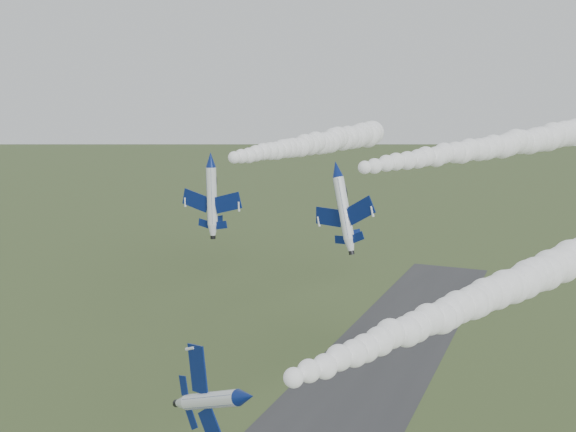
% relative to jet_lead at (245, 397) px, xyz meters
% --- Properties ---
extents(jet_lead, '(6.88, 11.60, 9.28)m').
position_rel_jet_lead_xyz_m(jet_lead, '(0.00, 0.00, 0.00)').
color(jet_lead, white).
extents(smoke_trail_jet_lead, '(28.22, 57.31, 5.18)m').
position_rel_jet_lead_xyz_m(smoke_trail_jet_lead, '(13.92, 29.72, 1.43)').
color(smoke_trail_jet_lead, white).
extents(jet_pair_left, '(10.32, 12.23, 3.01)m').
position_rel_jet_lead_xyz_m(jet_pair_left, '(-22.75, 34.04, 16.10)').
color(jet_pair_left, white).
extents(smoke_trail_jet_pair_left, '(13.62, 60.21, 5.18)m').
position_rel_jet_lead_xyz_m(smoke_trail_jet_pair_left, '(-19.28, 66.76, 16.96)').
color(smoke_trail_jet_pair_left, white).
extents(jet_pair_right, '(9.84, 11.63, 3.70)m').
position_rel_jet_lead_xyz_m(jet_pair_right, '(-4.46, 34.46, 15.43)').
color(jet_pair_right, white).
extents(smoke_trail_jet_pair_right, '(32.69, 65.12, 5.19)m').
position_rel_jet_lead_xyz_m(smoke_trail_jet_pair_right, '(10.76, 68.50, 16.87)').
color(smoke_trail_jet_pair_right, white).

